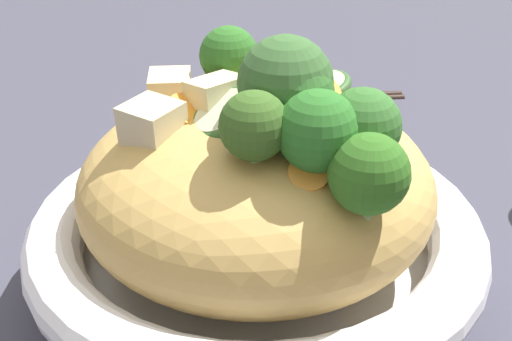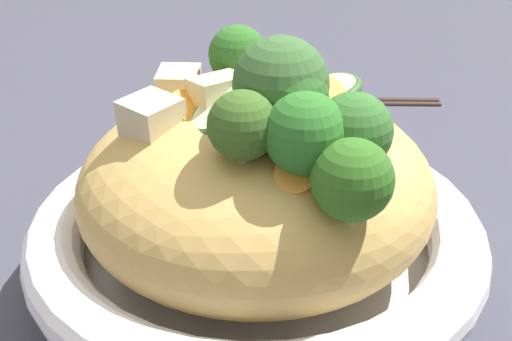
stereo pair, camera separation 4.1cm
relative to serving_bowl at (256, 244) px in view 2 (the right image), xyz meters
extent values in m
plane|color=#3A3A48|center=(0.00, 0.00, -0.03)|extent=(3.00, 3.00, 0.00)
cylinder|color=white|center=(0.00, 0.00, -0.02)|extent=(0.27, 0.27, 0.02)
torus|color=white|center=(0.00, 0.00, 0.01)|extent=(0.28, 0.28, 0.04)
ellipsoid|color=tan|center=(0.00, 0.00, 0.04)|extent=(0.21, 0.21, 0.10)
torus|color=tan|center=(-0.03, 0.02, 0.08)|extent=(0.06, 0.06, 0.02)
torus|color=tan|center=(-0.01, 0.00, 0.07)|extent=(0.08, 0.08, 0.02)
torus|color=tan|center=(0.00, -0.01, 0.07)|extent=(0.06, 0.06, 0.02)
torus|color=tan|center=(0.00, -0.02, 0.08)|extent=(0.06, 0.06, 0.01)
cone|color=#9ABE6E|center=(0.00, -0.03, 0.09)|extent=(0.02, 0.02, 0.02)
sphere|color=#2E5E28|center=(0.00, -0.03, 0.11)|extent=(0.05, 0.05, 0.04)
cone|color=#9AC37A|center=(0.02, -0.07, 0.08)|extent=(0.02, 0.02, 0.02)
sphere|color=#32672B|center=(0.02, -0.07, 0.10)|extent=(0.04, 0.04, 0.04)
cone|color=#9EBF79|center=(0.01, 0.05, 0.09)|extent=(0.02, 0.02, 0.02)
sphere|color=#2C6624|center=(0.01, 0.05, 0.11)|extent=(0.05, 0.05, 0.04)
cone|color=#99BD71|center=(-0.03, -0.04, 0.09)|extent=(0.02, 0.02, 0.02)
sphere|color=#375D22|center=(-0.03, -0.04, 0.11)|extent=(0.04, 0.04, 0.04)
cone|color=#98C37B|center=(-0.01, -0.06, 0.08)|extent=(0.03, 0.03, 0.01)
sphere|color=#2A6B26|center=(-0.01, -0.06, 0.11)|extent=(0.06, 0.06, 0.04)
cone|color=#9FBD72|center=(0.00, -0.09, 0.07)|extent=(0.02, 0.02, 0.02)
sphere|color=#2F641F|center=(0.00, -0.09, 0.09)|extent=(0.05, 0.05, 0.04)
cone|color=#9FC070|center=(0.00, -0.03, 0.09)|extent=(0.03, 0.03, 0.02)
sphere|color=#376130|center=(0.00, -0.03, 0.12)|extent=(0.07, 0.07, 0.05)
cylinder|color=orange|center=(0.05, -0.04, 0.09)|extent=(0.03, 0.03, 0.02)
cylinder|color=orange|center=(0.05, 0.00, 0.09)|extent=(0.03, 0.03, 0.02)
cylinder|color=orange|center=(-0.03, 0.02, 0.09)|extent=(0.03, 0.03, 0.02)
cylinder|color=orange|center=(-0.01, -0.06, 0.09)|extent=(0.03, 0.03, 0.02)
cylinder|color=orange|center=(0.01, 0.04, 0.09)|extent=(0.04, 0.04, 0.02)
cylinder|color=beige|center=(0.07, 0.02, 0.08)|extent=(0.04, 0.04, 0.01)
torus|color=#335A2D|center=(0.07, 0.02, 0.08)|extent=(0.05, 0.05, 0.02)
cylinder|color=beige|center=(-0.02, 0.00, 0.10)|extent=(0.04, 0.04, 0.02)
torus|color=#335E2B|center=(-0.02, 0.00, 0.10)|extent=(0.05, 0.05, 0.03)
cube|color=beige|center=(-0.02, 0.06, 0.09)|extent=(0.04, 0.04, 0.02)
cube|color=beige|center=(-0.05, 0.02, 0.09)|extent=(0.04, 0.04, 0.02)
cube|color=beige|center=(0.00, -0.02, 0.10)|extent=(0.04, 0.04, 0.03)
cube|color=beige|center=(-0.01, 0.02, 0.10)|extent=(0.03, 0.03, 0.02)
cylinder|color=black|center=(0.22, 0.21, -0.03)|extent=(0.18, 0.11, 0.01)
cylinder|color=black|center=(0.22, 0.21, -0.03)|extent=(0.18, 0.11, 0.01)
camera|label=1|loc=(-0.22, -0.29, 0.25)|focal=48.59mm
camera|label=2|loc=(-0.18, -0.31, 0.25)|focal=48.59mm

